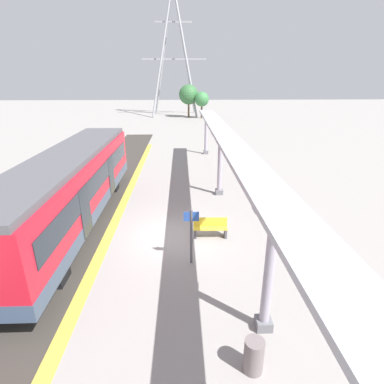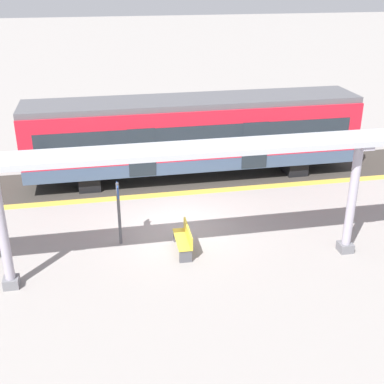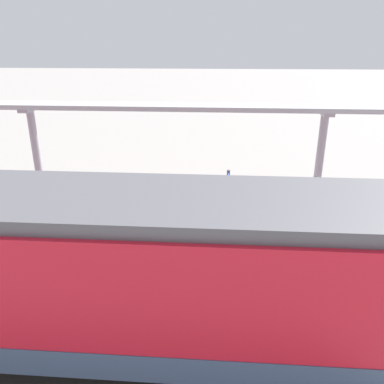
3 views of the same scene
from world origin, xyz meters
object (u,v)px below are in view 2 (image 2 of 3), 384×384
Objects in this scene: canopy_pillar_third at (352,198)px; bench_near_end at (184,239)px; canopy_pillar_second at (2,228)px; platform_info_sign at (119,208)px; train_near_carriage at (193,136)px.

bench_near_end is at bearing -101.21° from canopy_pillar_third.
canopy_pillar_second reaches higher than platform_info_sign.
train_near_carriage is 3.77× the size of canopy_pillar_second.
train_near_carriage is 8.22m from canopy_pillar_third.
canopy_pillar_third is (0.00, 10.42, 0.00)m from canopy_pillar_second.
train_near_carriage is 6.55m from platform_info_sign.
canopy_pillar_second is 3.84m from platform_info_sign.
canopy_pillar_third reaches higher than train_near_carriage.
bench_near_end is (-1.02, -5.14, -1.47)m from canopy_pillar_third.
platform_info_sign is (5.47, -3.57, -0.51)m from train_near_carriage.
canopy_pillar_third is (7.40, 3.58, 0.08)m from train_near_carriage.
bench_near_end is (6.38, -1.56, -1.39)m from train_near_carriage.
canopy_pillar_third reaches higher than platform_info_sign.
canopy_pillar_second is at bearing -42.77° from train_near_carriage.
train_near_carriage is at bearing 146.87° from platform_info_sign.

